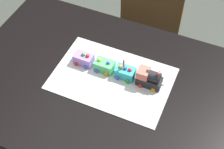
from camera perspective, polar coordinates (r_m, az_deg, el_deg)
name	(u,v)px	position (r m, az deg, el deg)	size (l,w,h in m)	color
ground_plane	(101,149)	(2.34, -1.85, -12.51)	(8.00, 8.00, 0.00)	#474C44
dining_table	(98,94)	(1.80, -2.36, -3.33)	(1.40, 1.00, 0.74)	black
chair	(152,22)	(2.44, 6.79, 8.86)	(0.45, 0.45, 0.86)	brown
cake_board	(112,78)	(1.72, 0.00, -0.68)	(0.60, 0.40, 0.00)	silver
cake_locomotive	(149,78)	(1.67, 6.36, -0.63)	(0.14, 0.08, 0.12)	#232328
cake_car_tanker_turquoise	(125,72)	(1.71, 2.24, 0.35)	(0.10, 0.08, 0.07)	#38B7C6
cake_car_gondola_mint_green	(104,66)	(1.74, -1.37, 1.54)	(0.10, 0.08, 0.07)	#59CC7A
cake_car_hopper_lavender	(84,59)	(1.77, -4.83, 2.68)	(0.10, 0.08, 0.07)	#AD84E0
birthday_candle	(124,63)	(1.66, 2.00, 2.00)	(0.01, 0.01, 0.06)	#F24C59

